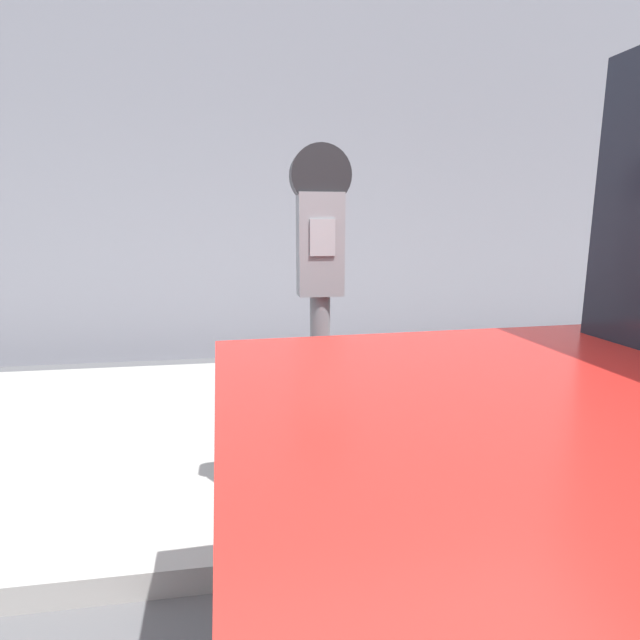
# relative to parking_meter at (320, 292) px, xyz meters

# --- Properties ---
(sidewalk) EXTENTS (24.00, 2.80, 0.12)m
(sidewalk) POSITION_rel_parking_meter_xyz_m (-0.03, 1.24, -1.07)
(sidewalk) COLOR #9E9B96
(sidewalk) RESTS_ON ground_plane
(building_facade) EXTENTS (24.00, 0.30, 5.46)m
(building_facade) POSITION_rel_parking_meter_xyz_m (-0.03, 3.40, 1.61)
(building_facade) COLOR gray
(building_facade) RESTS_ON ground_plane
(parking_meter) EXTENTS (0.22, 0.12, 1.54)m
(parking_meter) POSITION_rel_parking_meter_xyz_m (0.00, 0.00, 0.00)
(parking_meter) COLOR slate
(parking_meter) RESTS_ON sidewalk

